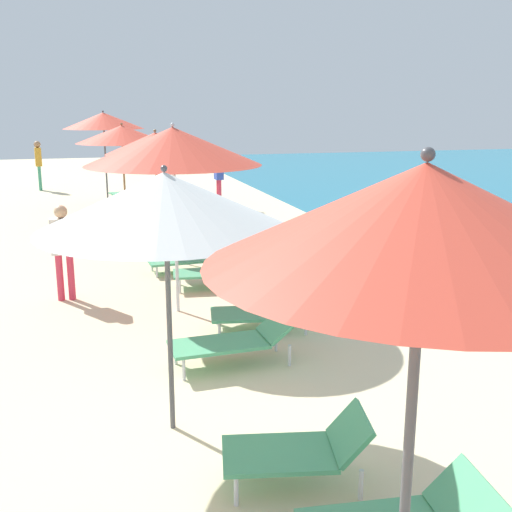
# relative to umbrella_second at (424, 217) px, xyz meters

# --- Properties ---
(umbrella_second) EXTENTS (1.84, 1.84, 2.88)m
(umbrella_second) POSITION_rel_umbrella_second_xyz_m (0.00, 0.00, 0.00)
(umbrella_second) COLOR #4C4C51
(umbrella_second) RESTS_ON ground
(umbrella_third) EXTENTS (2.30, 2.30, 2.53)m
(umbrella_third) POSITION_rel_umbrella_second_xyz_m (-0.65, 3.23, -0.38)
(umbrella_third) COLOR #4C4C51
(umbrella_third) RESTS_ON ground
(lounger_third_shoreside) EXTENTS (1.56, 0.65, 0.62)m
(lounger_third_shoreside) POSITION_rel_umbrella_second_xyz_m (0.31, 4.52, -2.27)
(lounger_third_shoreside) COLOR #4CA572
(lounger_third_shoreside) RESTS_ON ground
(lounger_third_inland) EXTENTS (1.27, 0.81, 0.61)m
(lounger_third_inland) POSITION_rel_umbrella_second_xyz_m (0.22, 2.03, -2.27)
(lounger_third_inland) COLOR #4CA572
(lounger_third_inland) RESTS_ON ground
(umbrella_fourth) EXTENTS (2.55, 2.55, 2.80)m
(umbrella_fourth) POSITION_rel_umbrella_second_xyz_m (-0.08, 6.70, -0.12)
(umbrella_fourth) COLOR silver
(umbrella_fourth) RESTS_ON ground
(lounger_fourth_shoreside) EXTENTS (1.46, 0.76, 0.55)m
(lounger_fourth_shoreside) POSITION_rel_umbrella_second_xyz_m (0.73, 7.78, -2.30)
(lounger_fourth_shoreside) COLOR #4CA572
(lounger_fourth_shoreside) RESTS_ON ground
(lounger_fourth_inland) EXTENTS (1.47, 0.84, 0.61)m
(lounger_fourth_inland) POSITION_rel_umbrella_second_xyz_m (0.95, 5.57, -2.30)
(lounger_fourth_inland) COLOR #4CA572
(lounger_fourth_inland) RESTS_ON ground
(umbrella_fifth) EXTENTS (1.98, 1.98, 2.59)m
(umbrella_fifth) POSITION_rel_umbrella_second_xyz_m (0.07, 10.21, -0.28)
(umbrella_fifth) COLOR olive
(umbrella_fifth) RESTS_ON ground
(lounger_fifth_shoreside) EXTENTS (1.67, 0.86, 0.54)m
(lounger_fifth_shoreside) POSITION_rel_umbrella_second_xyz_m (0.61, 11.12, -2.34)
(lounger_fifth_shoreside) COLOR #4CA572
(lounger_fifth_shoreside) RESTS_ON ground
(lounger_fifth_inland) EXTENTS (1.66, 0.69, 0.52)m
(lounger_fifth_inland) POSITION_rel_umbrella_second_xyz_m (0.55, 8.97, -2.33)
(lounger_fifth_inland) COLOR #4CA572
(lounger_fifth_inland) RESTS_ON ground
(umbrella_sixth) EXTENTS (2.28, 2.28, 2.63)m
(umbrella_sixth) POSITION_rel_umbrella_second_xyz_m (-0.35, 13.67, -0.25)
(umbrella_sixth) COLOR olive
(umbrella_sixth) RESTS_ON ground
(lounger_sixth_shoreside) EXTENTS (1.31, 0.62, 0.55)m
(lounger_sixth_shoreside) POSITION_rel_umbrella_second_xyz_m (0.62, 14.73, -2.31)
(lounger_sixth_shoreside) COLOR blue
(lounger_sixth_shoreside) RESTS_ON ground
(lounger_sixth_inland) EXTENTS (1.57, 0.89, 0.59)m
(lounger_sixth_inland) POSITION_rel_umbrella_second_xyz_m (0.60, 12.49, -2.30)
(lounger_sixth_inland) COLOR #4CA572
(lounger_sixth_inland) RESTS_ON ground
(umbrella_farthest) EXTENTS (2.39, 2.39, 2.90)m
(umbrella_farthest) POSITION_rel_umbrella_second_xyz_m (-0.66, 17.23, 0.00)
(umbrella_farthest) COLOR #4C4C51
(umbrella_farthest) RESTS_ON ground
(lounger_farthest_shoreside) EXTENTS (1.59, 0.98, 0.62)m
(lounger_farthest_shoreside) POSITION_rel_umbrella_second_xyz_m (0.24, 18.23, -2.28)
(lounger_farthest_shoreside) COLOR #4CA572
(lounger_farthest_shoreside) RESTS_ON ground
(lounger_farthest_inland) EXTENTS (1.38, 0.91, 0.53)m
(lounger_farthest_inland) POSITION_rel_umbrella_second_xyz_m (0.18, 16.18, -2.32)
(lounger_farthest_inland) COLOR #4CA572
(lounger_farthest_inland) RESTS_ON ground
(person_walking_near) EXTENTS (0.26, 0.38, 1.79)m
(person_walking_near) POSITION_rel_umbrella_second_xyz_m (-2.88, 21.80, -1.49)
(person_walking_near) COLOR #3F9972
(person_walking_near) RESTS_ON ground
(person_walking_mid) EXTENTS (0.24, 0.37, 1.70)m
(person_walking_mid) POSITION_rel_umbrella_second_xyz_m (2.65, 16.33, -1.56)
(person_walking_mid) COLOR #D8334C
(person_walking_mid) RESTS_ON ground
(person_walking_far) EXTENTS (0.36, 0.23, 1.54)m
(person_walking_far) POSITION_rel_umbrella_second_xyz_m (-1.71, 7.74, -1.67)
(person_walking_far) COLOR #D8334C
(person_walking_far) RESTS_ON ground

